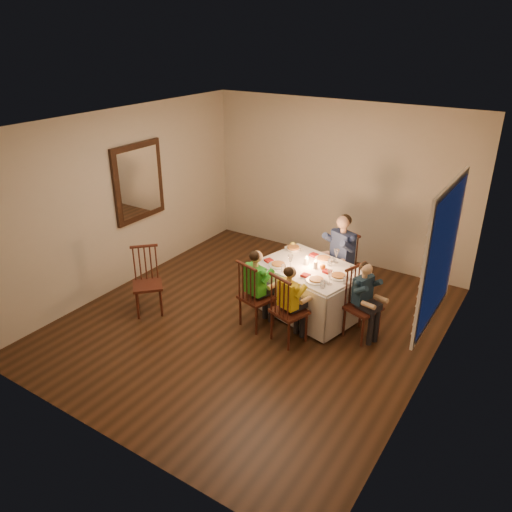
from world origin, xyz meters
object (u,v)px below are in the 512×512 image
Objects in this scene: chair_near_right at (288,340)px; chair_end at (360,336)px; chair_near_left at (257,325)px; child_teal at (360,336)px; child_green at (257,325)px; child_yellow at (288,340)px; serving_bowl at (293,249)px; dining_table at (310,280)px; chair_extra at (150,312)px; chair_adult at (338,293)px; adult at (338,293)px.

chair_near_right and chair_end have the same top height.
chair_near_left is at bearing 10.02° from chair_near_right.
chair_near_left is 0.92× the size of child_teal.
child_green reaches higher than child_teal.
child_yellow is at bearing 145.93° from chair_end.
serving_bowl is (-1.28, 0.50, 0.72)m from chair_end.
child_yellow reaches higher than chair_near_right.
dining_table is 0.91m from chair_near_right.
dining_table is at bearing -13.05° from chair_extra.
child_green is at bearing 129.51° from chair_end.
chair_near_right is at bearing 145.93° from chair_end.
chair_near_left is 0.00m from child_green.
chair_end is (0.71, -0.89, 0.00)m from chair_adult.
chair_end is at bearing -28.87° from adult.
chair_end is at bearing -124.00° from child_yellow.
child_green is (-1.25, -0.50, 0.00)m from chair_end.
child_green is at bearing -88.79° from adult.
dining_table is 0.87m from chair_adult.
adult reaches higher than child_yellow.
chair_near_left and chair_end have the same top height.
dining_table is 0.59m from serving_bowl.
adult is (-0.71, 0.89, 0.00)m from chair_end.
child_green reaches higher than chair_extra.
child_yellow and child_teal have the same top height.
dining_table is 1.61× the size of chair_near_left.
chair_extra is 0.77× the size of adult.
adult is at bearing -72.63° from chair_near_right.
chair_adult is 1.46m from child_yellow.
chair_near_right is 0.92× the size of child_teal.
serving_bowl is at bearing 86.46° from child_teal.
dining_table reaches higher than chair_near_left.
chair_adult is 0.92× the size of child_teal.
child_yellow is (0.11, -0.75, -0.49)m from dining_table.
child_green is (-0.42, -0.68, -0.49)m from dining_table.
child_yellow is at bearing -172.58° from child_green.
chair_adult is 0.00m from adult.
chair_near_right is at bearing -68.12° from chair_adult.
chair_near_left is at bearing -0.00° from child_green.
chair_extra is 2.00m from child_yellow.
serving_bowl is at bearing -73.33° from child_green.
dining_table is 0.99m from child_teal.
child_yellow is at bearing -172.58° from chair_near_left.
serving_bowl is at bearing -44.95° from child_yellow.
chair_end is 0.92m from child_yellow.
chair_near_left and chair_near_right have the same top height.
child_green is 0.53m from child_yellow.
adult reaches higher than chair_extra.
child_teal is at bearing -28.87° from adult.
chair_near_right is 1.00× the size of chair_extra.
chair_extra is 0.91× the size of child_teal.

